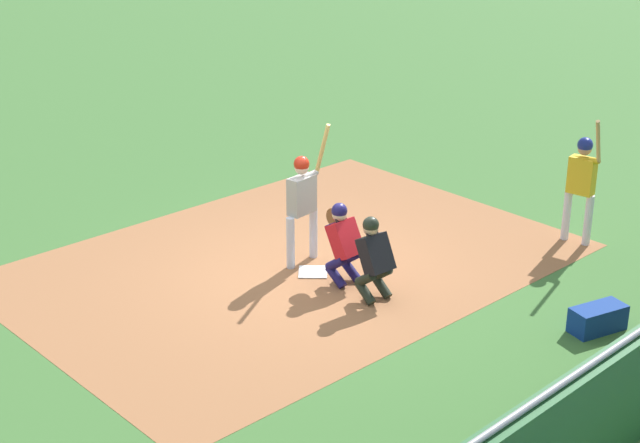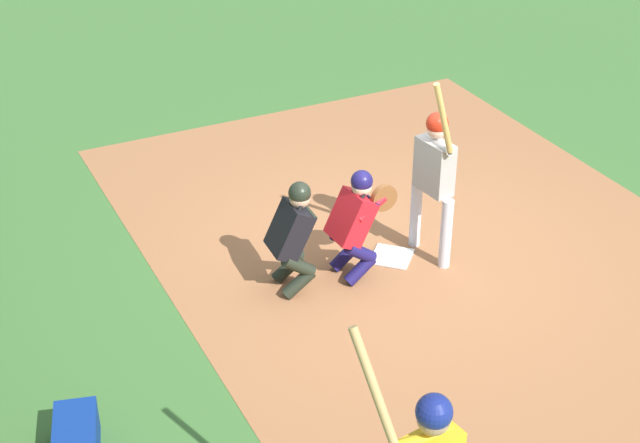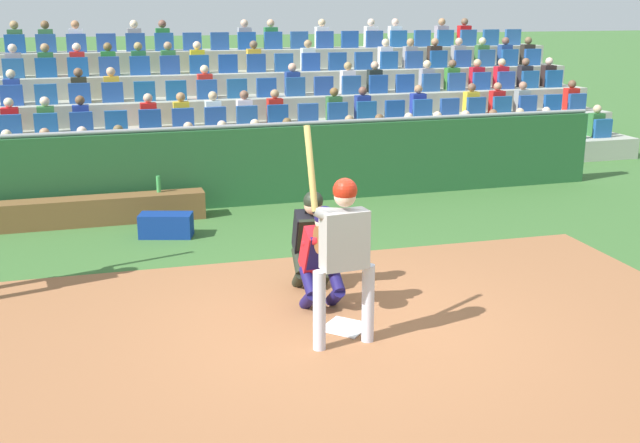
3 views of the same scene
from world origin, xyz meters
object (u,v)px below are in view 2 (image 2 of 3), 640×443
at_px(batter_at_plate, 434,170).
at_px(home_plate_umpire, 293,232).
at_px(home_plate_marker, 392,256).
at_px(catcher_crouching, 356,218).

height_order(batter_at_plate, home_plate_umpire, batter_at_plate).
xyz_separation_m(batter_at_plate, home_plate_umpire, (-0.15, -1.64, -0.40)).
bearing_deg(home_plate_marker, catcher_crouching, -79.38).
bearing_deg(batter_at_plate, home_plate_umpire, -95.12).
xyz_separation_m(batter_at_plate, catcher_crouching, (-0.06, -0.93, -0.39)).
height_order(batter_at_plate, catcher_crouching, batter_at_plate).
height_order(home_plate_marker, batter_at_plate, batter_at_plate).
bearing_deg(catcher_crouching, home_plate_marker, 100.62).
bearing_deg(catcher_crouching, batter_at_plate, 86.22).
relative_size(home_plate_marker, home_plate_umpire, 0.34).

